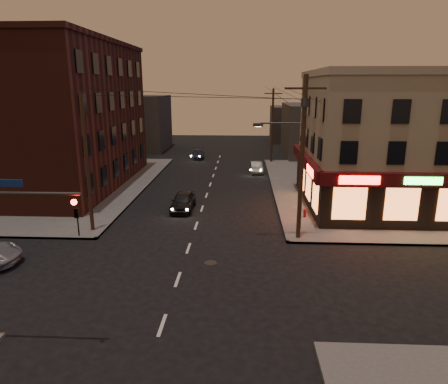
# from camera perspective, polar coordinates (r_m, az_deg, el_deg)

# --- Properties ---
(ground) EXTENTS (120.00, 120.00, 0.00)m
(ground) POSITION_cam_1_polar(r_m,az_deg,el_deg) (20.85, -6.62, -12.30)
(ground) COLOR black
(ground) RESTS_ON ground
(sidewalk_ne) EXTENTS (24.00, 28.00, 0.15)m
(sidewalk_ne) POSITION_cam_1_polar(r_m,az_deg,el_deg) (41.17, 23.73, 0.45)
(sidewalk_ne) COLOR #514F4C
(sidewalk_ne) RESTS_ON ground
(sidewalk_nw) EXTENTS (24.00, 28.00, 0.15)m
(sidewalk_nw) POSITION_cam_1_polar(r_m,az_deg,el_deg) (43.91, -26.21, 1.02)
(sidewalk_nw) COLOR #514F4C
(sidewalk_nw) RESTS_ON ground
(pizza_building) EXTENTS (15.85, 12.85, 10.50)m
(pizza_building) POSITION_cam_1_polar(r_m,az_deg,el_deg) (34.38, 24.62, 6.68)
(pizza_building) COLOR gray
(pizza_building) RESTS_ON sidewalk_ne
(brick_apartment) EXTENTS (12.00, 20.00, 13.00)m
(brick_apartment) POSITION_cam_1_polar(r_m,az_deg,el_deg) (41.36, -22.96, 9.87)
(brick_apartment) COLOR #451D16
(brick_apartment) RESTS_ON sidewalk_nw
(bg_building_ne_a) EXTENTS (10.00, 12.00, 7.00)m
(bg_building_ne_a) POSITION_cam_1_polar(r_m,az_deg,el_deg) (57.58, 13.72, 8.60)
(bg_building_ne_a) COLOR #3F3D3A
(bg_building_ne_a) RESTS_ON ground
(bg_building_nw) EXTENTS (9.00, 10.00, 8.00)m
(bg_building_nw) POSITION_cam_1_polar(r_m,az_deg,el_deg) (62.65, -12.40, 9.62)
(bg_building_nw) COLOR #3F3D3A
(bg_building_nw) RESTS_ON ground
(bg_building_ne_b) EXTENTS (8.00, 8.00, 6.00)m
(bg_building_ne_b) POSITION_cam_1_polar(r_m,az_deg,el_deg) (71.09, 10.02, 9.54)
(bg_building_ne_b) COLOR #3F3D3A
(bg_building_ne_b) RESTS_ON ground
(utility_pole_main) EXTENTS (4.20, 0.44, 10.00)m
(utility_pole_main) POSITION_cam_1_polar(r_m,az_deg,el_deg) (24.58, 10.88, 5.93)
(utility_pole_main) COLOR #382619
(utility_pole_main) RESTS_ON sidewalk_ne
(utility_pole_far) EXTENTS (0.26, 0.26, 9.00)m
(utility_pole_far) POSITION_cam_1_polar(r_m,az_deg,el_deg) (50.61, 6.92, 9.39)
(utility_pole_far) COLOR #382619
(utility_pole_far) RESTS_ON sidewalk_ne
(utility_pole_west) EXTENTS (0.24, 0.24, 9.00)m
(utility_pole_west) POSITION_cam_1_polar(r_m,az_deg,el_deg) (27.15, -19.00, 3.85)
(utility_pole_west) COLOR #382619
(utility_pole_west) RESTS_ON sidewalk_nw
(sedan_near) EXTENTS (1.72, 4.14, 1.40)m
(sedan_near) POSITION_cam_1_polar(r_m,az_deg,el_deg) (31.55, -5.87, -1.31)
(sedan_near) COLOR black
(sedan_near) RESTS_ON ground
(sedan_mid) EXTENTS (1.50, 3.71, 1.20)m
(sedan_mid) POSITION_cam_1_polar(r_m,az_deg,el_deg) (45.09, 4.64, 3.55)
(sedan_mid) COLOR slate
(sedan_mid) RESTS_ON ground
(sedan_far) EXTENTS (1.97, 4.20, 1.18)m
(sedan_far) POSITION_cam_1_polar(r_m,az_deg,el_deg) (53.84, -3.73, 5.44)
(sedan_far) COLOR #1B2137
(sedan_far) RESTS_ON ground
(fire_hydrant) EXTENTS (0.29, 0.29, 0.66)m
(fire_hydrant) POSITION_cam_1_polar(r_m,az_deg,el_deg) (29.85, 11.47, -2.87)
(fire_hydrant) COLOR maroon
(fire_hydrant) RESTS_ON sidewalk_ne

